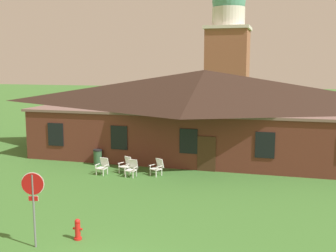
# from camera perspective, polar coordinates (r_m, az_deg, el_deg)

# --- Properties ---
(brick_building) EXTENTS (23.15, 10.40, 5.91)m
(brick_building) POSITION_cam_1_polar(r_m,az_deg,el_deg) (29.49, 5.01, 2.05)
(brick_building) COLOR brown
(brick_building) RESTS_ON ground
(dome_tower) EXTENTS (5.18, 5.18, 16.32)m
(dome_tower) POSITION_cam_1_polar(r_m,az_deg,el_deg) (50.31, 8.20, 9.64)
(dome_tower) COLOR #93563D
(dome_tower) RESTS_ON ground
(stop_sign) EXTENTS (0.79, 0.22, 2.68)m
(stop_sign) POSITION_cam_1_polar(r_m,az_deg,el_deg) (15.14, -18.03, -8.93)
(stop_sign) COLOR slate
(stop_sign) RESTS_ON ground
(lawn_chair_by_porch) EXTENTS (0.70, 0.74, 0.96)m
(lawn_chair_by_porch) POSITION_cam_1_polar(r_m,az_deg,el_deg) (24.36, -8.93, -5.42)
(lawn_chair_by_porch) COLOR white
(lawn_chair_by_porch) RESTS_ON ground
(lawn_chair_near_door) EXTENTS (0.80, 0.84, 0.96)m
(lawn_chair_near_door) POSITION_cam_1_polar(r_m,az_deg,el_deg) (24.50, -5.76, -5.28)
(lawn_chair_near_door) COLOR white
(lawn_chair_near_door) RESTS_ON ground
(lawn_chair_left_end) EXTENTS (0.68, 0.72, 0.96)m
(lawn_chair_left_end) POSITION_cam_1_polar(r_m,az_deg,el_deg) (23.71, -4.98, -5.74)
(lawn_chair_left_end) COLOR white
(lawn_chair_left_end) RESTS_ON ground
(lawn_chair_middle) EXTENTS (0.82, 0.86, 0.96)m
(lawn_chair_middle) POSITION_cam_1_polar(r_m,az_deg,el_deg) (23.89, -1.45, -5.60)
(lawn_chair_middle) COLOR white
(lawn_chair_middle) RESTS_ON ground
(fire_hydrant) EXTENTS (0.36, 0.28, 0.79)m
(fire_hydrant) POSITION_cam_1_polar(r_m,az_deg,el_deg) (15.88, -12.30, -13.73)
(fire_hydrant) COLOR red
(fire_hydrant) RESTS_ON ground
(trash_bin) EXTENTS (0.56, 0.56, 0.98)m
(trash_bin) POSITION_cam_1_polar(r_m,az_deg,el_deg) (26.67, -9.63, -4.22)
(trash_bin) COLOR #335638
(trash_bin) RESTS_ON ground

